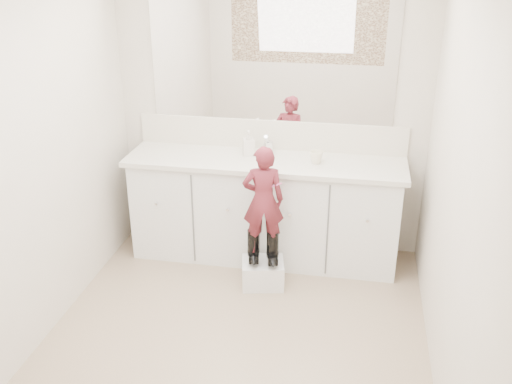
# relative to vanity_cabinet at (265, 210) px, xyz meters

# --- Properties ---
(floor) EXTENTS (3.00, 3.00, 0.00)m
(floor) POSITION_rel_vanity_cabinet_xyz_m (0.00, -1.23, -0.42)
(floor) COLOR #8A715A
(floor) RESTS_ON ground
(wall_back) EXTENTS (2.60, 0.00, 2.60)m
(wall_back) POSITION_rel_vanity_cabinet_xyz_m (0.00, 0.27, 0.77)
(wall_back) COLOR beige
(wall_back) RESTS_ON floor
(wall_front) EXTENTS (2.60, 0.00, 2.60)m
(wall_front) POSITION_rel_vanity_cabinet_xyz_m (0.00, -2.73, 0.77)
(wall_front) COLOR beige
(wall_front) RESTS_ON floor
(wall_left) EXTENTS (0.00, 3.00, 3.00)m
(wall_left) POSITION_rel_vanity_cabinet_xyz_m (-1.30, -1.23, 0.78)
(wall_left) COLOR beige
(wall_left) RESTS_ON floor
(wall_right) EXTENTS (0.00, 3.00, 3.00)m
(wall_right) POSITION_rel_vanity_cabinet_xyz_m (1.30, -1.23, 0.78)
(wall_right) COLOR beige
(wall_right) RESTS_ON floor
(vanity_cabinet) EXTENTS (2.20, 0.55, 0.85)m
(vanity_cabinet) POSITION_rel_vanity_cabinet_xyz_m (0.00, 0.00, 0.00)
(vanity_cabinet) COLOR silver
(vanity_cabinet) RESTS_ON floor
(countertop) EXTENTS (2.28, 0.58, 0.04)m
(countertop) POSITION_rel_vanity_cabinet_xyz_m (0.00, -0.01, 0.45)
(countertop) COLOR beige
(countertop) RESTS_ON vanity_cabinet
(backsplash) EXTENTS (2.28, 0.03, 0.25)m
(backsplash) POSITION_rel_vanity_cabinet_xyz_m (0.00, 0.26, 0.59)
(backsplash) COLOR beige
(backsplash) RESTS_ON countertop
(mirror) EXTENTS (2.00, 0.02, 1.00)m
(mirror) POSITION_rel_vanity_cabinet_xyz_m (0.00, 0.26, 1.22)
(mirror) COLOR white
(mirror) RESTS_ON wall_back
(dot_panel) EXTENTS (2.00, 0.01, 1.20)m
(dot_panel) POSITION_rel_vanity_cabinet_xyz_m (0.00, -2.71, 1.22)
(dot_panel) COLOR #472819
(dot_panel) RESTS_ON wall_front
(faucet) EXTENTS (0.08, 0.08, 0.10)m
(faucet) POSITION_rel_vanity_cabinet_xyz_m (0.00, 0.15, 0.52)
(faucet) COLOR silver
(faucet) RESTS_ON countertop
(cup) EXTENTS (0.13, 0.13, 0.10)m
(cup) POSITION_rel_vanity_cabinet_xyz_m (0.42, -0.02, 0.51)
(cup) COLOR beige
(cup) RESTS_ON countertop
(soap_bottle) EXTENTS (0.12, 0.12, 0.20)m
(soap_bottle) POSITION_rel_vanity_cabinet_xyz_m (-0.15, 0.07, 0.57)
(soap_bottle) COLOR silver
(soap_bottle) RESTS_ON countertop
(step_stool) EXTENTS (0.37, 0.33, 0.21)m
(step_stool) POSITION_rel_vanity_cabinet_xyz_m (0.07, -0.48, -0.32)
(step_stool) COLOR silver
(step_stool) RESTS_ON floor
(boot_left) EXTENTS (0.13, 0.20, 0.27)m
(boot_left) POSITION_rel_vanity_cabinet_xyz_m (-0.01, -0.48, -0.08)
(boot_left) COLOR black
(boot_left) RESTS_ON step_stool
(boot_right) EXTENTS (0.13, 0.20, 0.27)m
(boot_right) POSITION_rel_vanity_cabinet_xyz_m (0.14, -0.48, -0.08)
(boot_right) COLOR black
(boot_right) RESTS_ON step_stool
(toddler) EXTENTS (0.35, 0.26, 0.86)m
(toddler) POSITION_rel_vanity_cabinet_xyz_m (0.07, -0.48, 0.31)
(toddler) COLOR #972E42
(toddler) RESTS_ON step_stool
(toothbrush) EXTENTS (0.14, 0.04, 0.06)m
(toothbrush) POSITION_rel_vanity_cabinet_xyz_m (0.14, -0.48, 0.43)
(toothbrush) COLOR #E4589E
(toothbrush) RESTS_ON toddler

